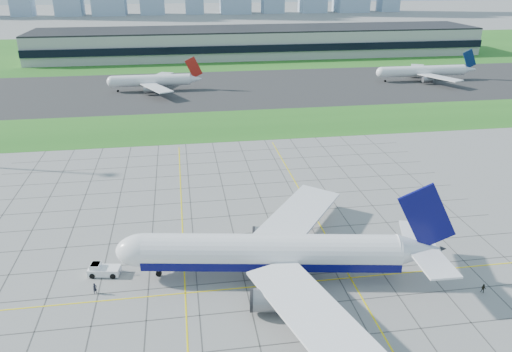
{
  "coord_description": "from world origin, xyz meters",
  "views": [
    {
      "loc": [
        -9.07,
        -70.34,
        49.05
      ],
      "look_at": [
        6.45,
        28.43,
        7.0
      ],
      "focal_mm": 35.0,
      "sensor_mm": 36.0,
      "label": 1
    }
  ],
  "objects": [
    {
      "name": "ground",
      "position": [
        0.0,
        0.0,
        0.0
      ],
      "size": [
        1400.0,
        1400.0,
        0.0
      ],
      "primitive_type": "plane",
      "color": "gray",
      "rests_on": "ground"
    },
    {
      "name": "grass_median",
      "position": [
        0.0,
        90.0,
        0.02
      ],
      "size": [
        700.0,
        35.0,
        0.04
      ],
      "primitive_type": "cube",
      "color": "#1F5E1B",
      "rests_on": "ground"
    },
    {
      "name": "asphalt_taxiway",
      "position": [
        0.0,
        145.0,
        0.03
      ],
      "size": [
        700.0,
        75.0,
        0.04
      ],
      "primitive_type": "cube",
      "color": "#383838",
      "rests_on": "ground"
    },
    {
      "name": "grass_far",
      "position": [
        0.0,
        255.0,
        0.02
      ],
      "size": [
        700.0,
        145.0,
        0.04
      ],
      "primitive_type": "cube",
      "color": "#1F5E1B",
      "rests_on": "ground"
    },
    {
      "name": "apron_markings",
      "position": [
        0.43,
        11.09,
        0.02
      ],
      "size": [
        120.0,
        130.0,
        0.03
      ],
      "color": "#474744",
      "rests_on": "ground"
    },
    {
      "name": "terminal",
      "position": [
        40.0,
        229.87,
        7.89
      ],
      "size": [
        260.0,
        43.0,
        15.8
      ],
      "color": "#B7B7B2",
      "rests_on": "ground"
    },
    {
      "name": "airliner",
      "position": [
        4.9,
        0.35,
        4.84
      ],
      "size": [
        55.94,
        56.23,
        17.72
      ],
      "rotation": [
        0.0,
        0.0,
        -0.17
      ],
      "color": "white",
      "rests_on": "ground"
    },
    {
      "name": "pushback_tug",
      "position": [
        -23.84,
        5.59,
        0.96
      ],
      "size": [
        7.87,
        3.45,
        2.16
      ],
      "rotation": [
        0.0,
        0.0,
        -0.17
      ],
      "color": "white",
      "rests_on": "ground"
    },
    {
      "name": "crew_near",
      "position": [
        -24.41,
        0.22,
        0.96
      ],
      "size": [
        0.83,
        0.79,
        1.91
      ],
      "primitive_type": "imported",
      "rotation": [
        0.0,
        0.0,
        0.67
      ],
      "color": "black",
      "rests_on": "ground"
    },
    {
      "name": "crew_far",
      "position": [
        37.92,
        -9.42,
        0.81
      ],
      "size": [
        1.0,
        0.96,
        1.62
      ],
      "primitive_type": "imported",
      "rotation": [
        0.0,
        0.0,
        -0.63
      ],
      "color": "black",
      "rests_on": "ground"
    },
    {
      "name": "distant_jet_1",
      "position": [
        -19.58,
        144.79,
        4.49
      ],
      "size": [
        37.91,
        42.66,
        14.08
      ],
      "color": "white",
      "rests_on": "ground"
    },
    {
      "name": "distant_jet_2",
      "position": [
        103.79,
        146.3,
        4.49
      ],
      "size": [
        46.37,
        42.66,
        14.08
      ],
      "color": "white",
      "rests_on": "ground"
    }
  ]
}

